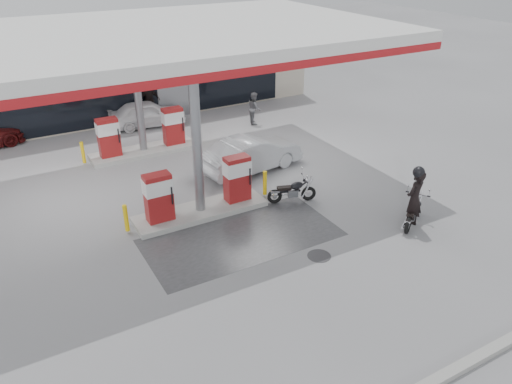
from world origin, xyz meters
TOP-DOWN VIEW (x-y plane):
  - ground at (0.00, 0.00)m, footprint 90.00×90.00m
  - wet_patch at (0.50, 0.00)m, footprint 6.00×3.00m
  - drain_cover at (2.00, -2.00)m, footprint 0.70×0.70m
  - store_building at (0.01, 15.94)m, footprint 22.00×8.22m
  - canopy at (0.00, 5.00)m, footprint 16.00×10.02m
  - pump_island_near at (0.00, 2.00)m, footprint 5.14×1.30m
  - pump_island_far at (0.00, 8.00)m, footprint 5.14×1.30m
  - main_motorcycle at (5.69, -1.98)m, footprint 1.56×1.06m
  - biker_main at (5.54, -2.08)m, footprint 0.83×0.66m
  - parked_motorcycle at (3.15, 1.19)m, footprint 1.70×0.88m
  - sedan_white at (1.27, 11.20)m, footprint 3.87×1.92m
  - attendant at (6.00, 9.00)m, footprint 0.81×0.91m
  - hatchback_silver at (3.18, 4.20)m, footprint 4.32×2.03m
  - parked_car_right at (6.35, 14.00)m, footprint 3.79×2.10m
  - biker_walking at (1.60, 11.80)m, footprint 1.25×0.64m

SIDE VIEW (x-z plane):
  - ground at x=0.00m, z-range 0.00..0.00m
  - wet_patch at x=0.50m, z-range 0.00..0.00m
  - drain_cover at x=2.00m, z-range 0.00..0.01m
  - parked_motorcycle at x=3.15m, z-range -0.05..0.85m
  - main_motorcycle at x=5.69m, z-range -0.05..0.86m
  - parked_car_right at x=6.35m, z-range 0.00..1.00m
  - sedan_white at x=1.27m, z-range 0.00..1.27m
  - hatchback_silver at x=3.18m, z-range 0.00..1.37m
  - pump_island_near at x=0.00m, z-range -0.18..1.60m
  - pump_island_far at x=0.00m, z-range -0.18..1.60m
  - attendant at x=6.00m, z-range 0.00..1.56m
  - biker_main at x=5.54m, z-range 0.00..1.98m
  - biker_walking at x=1.60m, z-range 0.00..2.04m
  - store_building at x=0.01m, z-range 0.01..4.01m
  - canopy at x=0.00m, z-range 2.51..8.02m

